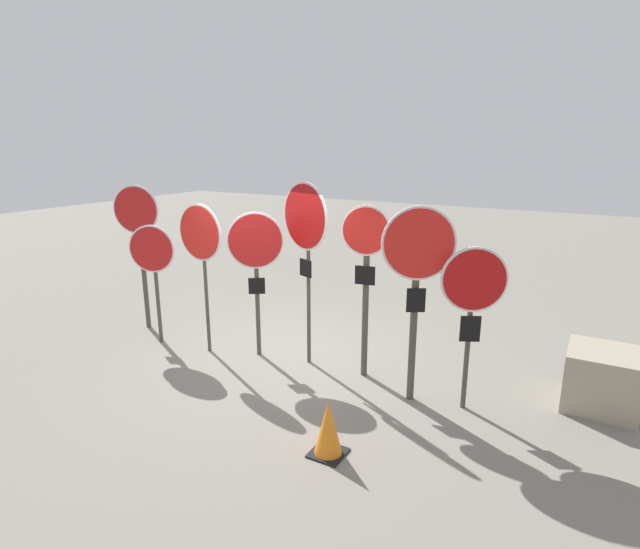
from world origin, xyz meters
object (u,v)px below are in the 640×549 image
Objects in this scene: stop_sign_0 at (138,228)px; stop_sign_5 at (366,263)px; stop_sign_6 at (417,269)px; storage_crate at (602,379)px; stop_sign_1 at (153,257)px; stop_sign_7 at (473,293)px; stop_sign_3 at (256,253)px; stop_sign_2 at (201,241)px; traffic_cone_0 at (328,428)px; stop_sign_4 at (305,228)px.

stop_sign_5 is (4.09, 0.17, -0.15)m from stop_sign_0.
stop_sign_6 reaches higher than storage_crate.
stop_sign_0 is 7.17m from storage_crate.
stop_sign_0 is at bearing -172.98° from storage_crate.
storage_crate is at bearing -9.62° from stop_sign_1.
stop_sign_6 reaches higher than stop_sign_7.
stop_sign_3 is 3.13m from stop_sign_7.
stop_sign_2 is 3.53m from traffic_cone_0.
stop_sign_3 is at bearing 141.80° from traffic_cone_0.
stop_sign_5 is (1.68, 0.16, 0.02)m from stop_sign_3.
stop_sign_6 is 4.02× the size of traffic_cone_0.
stop_sign_1 is 0.79× the size of stop_sign_6.
stop_sign_0 is 4.06× the size of traffic_cone_0.
stop_sign_1 is 0.73× the size of stop_sign_4.
stop_sign_4 reaches higher than stop_sign_6.
stop_sign_7 is 3.31× the size of traffic_cone_0.
storage_crate is (6.97, 0.86, -1.41)m from stop_sign_0.
stop_sign_2 is at bearing -28.37° from stop_sign_0.
stop_sign_6 is at bearing 76.11° from traffic_cone_0.
traffic_cone_0 is at bearing -39.04° from stop_sign_0.
stop_sign_7 reaches higher than traffic_cone_0.
stop_sign_2 is 0.94× the size of stop_sign_6.
stop_sign_4 is 4.20m from storage_crate.
stop_sign_6 reaches higher than traffic_cone_0.
traffic_cone_0 is at bearing -39.25° from stop_sign_1.
storage_crate is at bearing -23.92° from stop_sign_3.
stop_sign_7 is at bearing 7.96° from stop_sign_2.
stop_sign_2 is 0.85m from stop_sign_3.
stop_sign_4 reaches higher than traffic_cone_0.
storage_crate is at bearing 2.57° from stop_sign_5.
stop_sign_4 reaches higher than storage_crate.
stop_sign_0 reaches higher than stop_sign_3.
stop_sign_0 is 4.10m from stop_sign_5.
stop_sign_2 is at bearing -168.10° from storage_crate.
stop_sign_3 is at bearing -169.51° from storage_crate.
storage_crate is (2.88, 0.68, -1.26)m from stop_sign_5.
stop_sign_2 is 5.64m from storage_crate.
stop_sign_5 is at bearing -28.93° from stop_sign_3.
stop_sign_2 reaches higher than storage_crate.
stop_sign_2 is 3.76× the size of traffic_cone_0.
stop_sign_5 is at bearing -11.48° from stop_sign_1.
stop_sign_2 is (0.91, 0.11, 0.32)m from stop_sign_1.
stop_sign_7 is (0.64, 0.12, -0.23)m from stop_sign_6.
stop_sign_4 is (3.18, 0.15, 0.24)m from stop_sign_0.
stop_sign_1 is 4.84m from stop_sign_7.
stop_sign_6 is 2.67m from storage_crate.
stop_sign_2 is 3.28m from stop_sign_6.
stop_sign_0 is at bearing -155.54° from stop_sign_4.
stop_sign_7 is (3.13, -0.05, -0.12)m from stop_sign_3.
stop_sign_3 reaches higher than traffic_cone_0.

